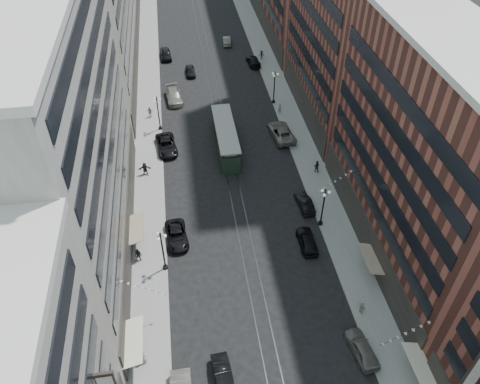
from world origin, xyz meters
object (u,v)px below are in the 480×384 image
lamppost_sw_far (163,250)px  car_5 (223,376)px  car_10 (305,203)px  car_13 (190,71)px  pedestrian_2 (138,255)px  car_12 (253,61)px  pedestrian_9 (262,55)px  pedestrian_5 (145,169)px  pedestrian_7 (316,166)px  car_extra_0 (307,240)px  car_7 (166,145)px  car_2 (177,235)px  car_4 (362,348)px  car_11 (281,132)px  car_9 (166,54)px  lamppost_sw_mid (158,112)px  pedestrian_8 (280,108)px  lamppost_se_mid (274,86)px  lamppost_se_far (323,206)px  pedestrian_6 (150,112)px  pedestrian_1 (143,356)px  streetcar (226,138)px  car_14 (227,41)px  pedestrian_4 (362,307)px  car_8 (174,96)px

lamppost_sw_far → car_5: size_ratio=1.27×
car_10 → car_13: 38.25m
pedestrian_2 → car_13: pedestrian_2 is taller
car_12 → pedestrian_9: size_ratio=2.98×
pedestrian_5 → pedestrian_9: pedestrian_5 is taller
pedestrian_5 → pedestrian_7: size_ratio=1.05×
pedestrian_2 → car_extra_0: 18.83m
car_7 → car_2: bearing=-94.4°
car_12 → pedestrian_7: 32.41m
car_4 → car_extra_0: 13.80m
car_10 → lamppost_sw_far: bearing=18.4°
car_11 → pedestrian_5: bearing=10.1°
pedestrian_2 → car_9: size_ratio=0.37×
lamppost_sw_mid → car_12: 25.85m
pedestrian_8 → lamppost_se_mid: bearing=-95.1°
lamppost_sw_mid → car_4: (17.60, -39.59, -2.33)m
pedestrian_2 → car_13: 43.13m
lamppost_se_far → car_extra_0: 4.42m
lamppost_se_mid → pedestrian_6: 20.00m
pedestrian_6 → car_12: bearing=-137.5°
car_12 → pedestrian_1: bearing=66.6°
streetcar → car_9: size_ratio=2.63×
car_4 → pedestrian_2: (-20.42, 14.05, 0.26)m
car_11 → pedestrian_1: bearing=52.5°
car_11 → pedestrian_5: 20.64m
lamppost_se_mid → car_11: size_ratio=0.87×
lamppost_se_mid → car_5: 47.46m
car_10 → pedestrian_1: bearing=38.0°
car_11 → car_14: (-3.90, 33.00, -0.20)m
lamppost_se_mid → pedestrian_5: lamppost_se_mid is taller
car_7 → lamppost_se_mid: bearing=23.7°
car_4 → pedestrian_9: (1.67, 60.23, 0.21)m
pedestrian_6 → pedestrian_2: bearing=90.7°
streetcar → pedestrian_6: streetcar is taller
car_2 → car_4: 23.24m
lamppost_sw_far → car_7: (0.80, 21.77, -2.30)m
pedestrian_2 → pedestrian_6: pedestrian_2 is taller
pedestrian_4 → car_extra_0: (-3.02, 9.57, -0.18)m
car_10 → pedestrian_7: bearing=-121.4°
car_12 → pedestrian_9: 2.51m
car_5 → car_11: bearing=64.7°
lamppost_se_mid → car_8: 16.47m
car_2 → pedestrian_9: 47.05m
car_7 → pedestrian_8: size_ratio=3.38×
car_4 → car_11: car_11 is taller
car_10 → car_13: bearing=-76.8°
pedestrian_2 → car_12: (20.25, 44.48, -0.31)m
car_11 → pedestrian_8: (1.12, 6.49, 0.12)m
car_10 → pedestrian_7: pedestrian_7 is taller
pedestrian_8 → car_8: bearing=-32.1°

